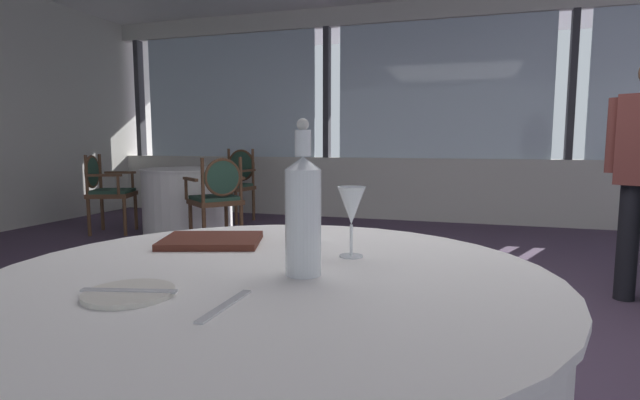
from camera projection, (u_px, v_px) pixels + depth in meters
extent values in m
plane|color=#47384C|center=(389.00, 329.00, 2.79)|extent=(13.91, 13.91, 0.00)
cube|color=beige|center=(438.00, 190.00, 6.54)|extent=(9.96, 0.12, 0.85)
cube|color=beige|center=(443.00, 9.00, 6.26)|extent=(9.96, 0.12, 0.25)
cube|color=silver|center=(228.00, 96.00, 7.33)|extent=(2.75, 0.02, 1.80)
cube|color=#333338|center=(140.00, 99.00, 7.77)|extent=(0.08, 0.14, 1.80)
cube|color=silver|center=(441.00, 90.00, 6.40)|extent=(2.75, 0.02, 1.80)
cube|color=#333338|center=(327.00, 93.00, 6.85)|extent=(0.08, 0.14, 1.80)
cube|color=#333338|center=(572.00, 86.00, 5.93)|extent=(0.08, 0.14, 1.80)
cylinder|color=white|center=(272.00, 276.00, 1.16)|extent=(1.34, 1.34, 0.02)
cylinder|color=silver|center=(129.00, 293.00, 0.98)|extent=(0.18, 0.18, 0.01)
cube|color=silver|center=(129.00, 291.00, 0.98)|extent=(0.20, 0.06, 0.00)
cube|color=silver|center=(225.00, 306.00, 0.92)|extent=(0.02, 0.19, 0.00)
cylinder|color=white|center=(303.00, 223.00, 1.13)|extent=(0.08, 0.08, 0.25)
cone|color=white|center=(303.00, 163.00, 1.11)|extent=(0.08, 0.08, 0.03)
cylinder|color=white|center=(303.00, 143.00, 1.10)|extent=(0.04, 0.04, 0.06)
sphere|color=silver|center=(303.00, 124.00, 1.10)|extent=(0.03, 0.03, 0.03)
cylinder|color=white|center=(351.00, 256.00, 1.32)|extent=(0.06, 0.06, 0.00)
cylinder|color=white|center=(351.00, 240.00, 1.31)|extent=(0.01, 0.01, 0.08)
cone|color=white|center=(351.00, 206.00, 1.30)|extent=(0.08, 0.08, 0.10)
cylinder|color=white|center=(309.00, 227.00, 1.53)|extent=(0.07, 0.07, 0.09)
cube|color=#512319|center=(212.00, 241.00, 1.48)|extent=(0.34, 0.30, 0.02)
cylinder|color=white|center=(187.00, 169.00, 5.73)|extent=(1.07, 1.07, 0.02)
cylinder|color=white|center=(188.00, 201.00, 5.77)|extent=(1.04, 1.04, 0.74)
cube|color=brown|center=(232.00, 188.00, 6.54)|extent=(0.53, 0.53, 0.05)
cube|color=#284738|center=(232.00, 185.00, 6.53)|extent=(0.49, 0.49, 0.04)
cylinder|color=brown|center=(236.00, 208.00, 6.30)|extent=(0.04, 0.04, 0.42)
cylinder|color=brown|center=(212.00, 207.00, 6.48)|extent=(0.04, 0.04, 0.42)
cylinder|color=brown|center=(254.00, 205.00, 6.66)|extent=(0.04, 0.04, 0.42)
cylinder|color=brown|center=(230.00, 203.00, 6.83)|extent=(0.04, 0.04, 0.42)
cylinder|color=brown|center=(253.00, 167.00, 6.59)|extent=(0.04, 0.04, 0.50)
cylinder|color=brown|center=(229.00, 167.00, 6.77)|extent=(0.04, 0.04, 0.50)
ellipsoid|color=#284738|center=(241.00, 165.00, 6.69)|extent=(0.39, 0.11, 0.42)
torus|color=brown|center=(241.00, 165.00, 6.69)|extent=(0.43, 0.10, 0.43)
cube|color=brown|center=(247.00, 171.00, 6.38)|extent=(0.09, 0.37, 0.03)
cylinder|color=brown|center=(240.00, 180.00, 6.27)|extent=(0.03, 0.03, 0.22)
cube|color=brown|center=(216.00, 170.00, 6.60)|extent=(0.09, 0.37, 0.03)
cylinder|color=brown|center=(210.00, 178.00, 6.49)|extent=(0.03, 0.03, 0.22)
cube|color=brown|center=(112.00, 195.00, 5.71)|extent=(0.59, 0.59, 0.05)
cube|color=#284738|center=(112.00, 191.00, 5.70)|extent=(0.55, 0.55, 0.04)
cylinder|color=brown|center=(136.00, 212.00, 5.95)|extent=(0.04, 0.04, 0.43)
cylinder|color=brown|center=(125.00, 217.00, 5.55)|extent=(0.04, 0.04, 0.43)
cylinder|color=brown|center=(102.00, 212.00, 5.92)|extent=(0.04, 0.04, 0.43)
cylinder|color=brown|center=(89.00, 218.00, 5.52)|extent=(0.04, 0.04, 0.43)
cylinder|color=brown|center=(100.00, 173.00, 5.86)|extent=(0.04, 0.04, 0.45)
cylinder|color=brown|center=(86.00, 175.00, 5.47)|extent=(0.04, 0.04, 0.45)
ellipsoid|color=#284738|center=(92.00, 172.00, 5.66)|extent=(0.19, 0.38, 0.37)
torus|color=brown|center=(92.00, 172.00, 5.66)|extent=(0.17, 0.37, 0.39)
cube|color=brown|center=(120.00, 172.00, 5.93)|extent=(0.36, 0.16, 0.03)
cylinder|color=brown|center=(133.00, 181.00, 5.95)|extent=(0.03, 0.03, 0.22)
cube|color=brown|center=(105.00, 175.00, 5.43)|extent=(0.36, 0.16, 0.03)
cylinder|color=brown|center=(118.00, 185.00, 5.45)|extent=(0.03, 0.03, 0.22)
cube|color=brown|center=(215.00, 202.00, 5.04)|extent=(0.65, 0.65, 0.05)
cube|color=#284738|center=(215.00, 198.00, 5.03)|extent=(0.60, 0.60, 0.04)
cylinder|color=brown|center=(191.00, 224.00, 5.12)|extent=(0.04, 0.04, 0.43)
cylinder|color=brown|center=(226.00, 220.00, 5.34)|extent=(0.04, 0.04, 0.43)
cylinder|color=brown|center=(204.00, 229.00, 4.79)|extent=(0.04, 0.04, 0.43)
cylinder|color=brown|center=(242.00, 225.00, 5.01)|extent=(0.04, 0.04, 0.43)
cylinder|color=brown|center=(203.00, 180.00, 4.73)|extent=(0.04, 0.04, 0.44)
cylinder|color=brown|center=(241.00, 179.00, 4.95)|extent=(0.04, 0.04, 0.44)
ellipsoid|color=#284738|center=(223.00, 177.00, 4.83)|extent=(0.29, 0.33, 0.37)
torus|color=brown|center=(223.00, 177.00, 4.83)|extent=(0.27, 0.32, 0.38)
cube|color=brown|center=(190.00, 179.00, 4.89)|extent=(0.31, 0.26, 0.03)
cylinder|color=brown|center=(186.00, 189.00, 5.02)|extent=(0.03, 0.03, 0.22)
cube|color=brown|center=(236.00, 177.00, 5.16)|extent=(0.31, 0.26, 0.03)
cylinder|color=brown|center=(231.00, 186.00, 5.29)|extent=(0.03, 0.03, 0.22)
cylinder|color=black|center=(628.00, 243.00, 3.27)|extent=(0.13, 0.13, 0.79)
cylinder|color=brown|center=(614.00, 136.00, 3.28)|extent=(0.09, 0.09, 0.50)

